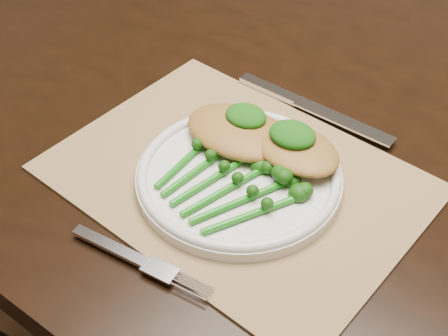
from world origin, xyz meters
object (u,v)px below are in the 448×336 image
Objects in this scene: dining_table at (287,272)px; chicken_fillet_left at (238,132)px; placemat at (236,178)px; dinner_plate at (239,176)px; broccolini_bundle at (219,184)px.

dining_table is 0.43m from chicken_fillet_left.
placemat is 1.74× the size of dinner_plate.
dining_table is 0.42m from placemat.
chicken_fillet_left is 0.71× the size of broccolini_bundle.
broccolini_bundle reaches higher than dinner_plate.
chicken_fillet_left is (-0.03, 0.04, 0.03)m from placemat.
chicken_fillet_left reaches higher than placemat.
dinner_plate is at bearing -32.31° from placemat.
broccolini_bundle is at bearing -102.73° from dinner_plate.
dinner_plate is at bearing -55.53° from chicken_fillet_left.
dining_table is at bearing 81.15° from chicken_fillet_left.
placemat is at bearing -58.86° from chicken_fillet_left.
broccolini_bundle is at bearing -71.46° from chicken_fillet_left.
placemat is 3.08× the size of chicken_fillet_left.
dining_table is 8.67× the size of broccolini_bundle.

